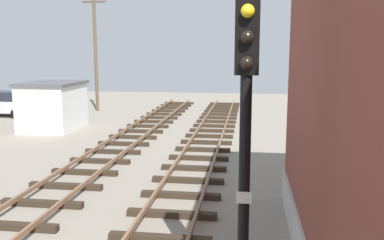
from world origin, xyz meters
The scene contains 5 objects.
signal_mast centered at (2.65, 0.98, 3.31)m, with size 0.36×0.40×5.26m.
control_hut centered at (-8.58, 17.38, 1.39)m, with size 3.00×3.80×2.76m.
parked_car_green centered at (-11.59, 21.67, 0.90)m, with size 4.20×2.04×1.76m.
parked_car_silver centered at (-14.24, 21.64, 0.90)m, with size 4.20×2.04×1.76m.
utility_pole_far centered at (-8.80, 25.13, 4.44)m, with size 1.80×0.24×8.50m.
Camera 1 is at (2.69, -5.34, 4.52)m, focal length 39.11 mm.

